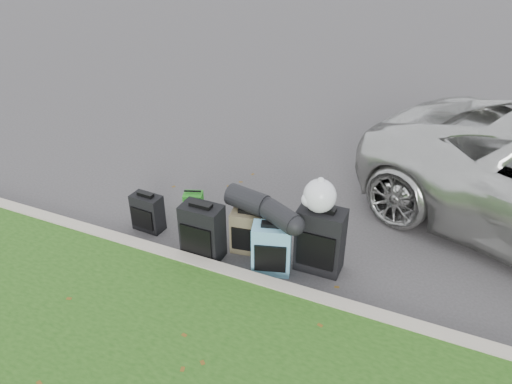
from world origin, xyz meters
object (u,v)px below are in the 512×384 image
at_px(suitcase_large_black_left, 203,232).
at_px(tote_green, 193,203).
at_px(suitcase_large_black_right, 320,240).
at_px(suitcase_olive, 248,231).
at_px(suitcase_teal, 272,249).
at_px(tote_navy, 198,219).
at_px(suitcase_small_black, 148,212).

distance_m(suitcase_large_black_left, tote_green, 1.10).
xyz_separation_m(suitcase_large_black_left, suitcase_large_black_right, (1.44, 0.37, 0.05)).
height_order(suitcase_olive, tote_green, suitcase_olive).
distance_m(suitcase_olive, suitcase_large_black_right, 0.97).
bearing_deg(suitcase_teal, suitcase_olive, 131.93).
height_order(suitcase_teal, tote_green, suitcase_teal).
bearing_deg(tote_navy, suitcase_large_black_left, -41.54).
bearing_deg(suitcase_small_black, suitcase_olive, 7.89).
bearing_deg(tote_green, suitcase_olive, -45.53).
bearing_deg(suitcase_large_black_left, suitcase_large_black_right, 14.33).
bearing_deg(suitcase_large_black_right, suitcase_teal, -150.79).
bearing_deg(tote_navy, suitcase_large_black_right, 7.24).
bearing_deg(suitcase_teal, suitcase_large_black_left, 167.70).
height_order(suitcase_small_black, suitcase_teal, suitcase_teal).
bearing_deg(suitcase_small_black, suitcase_large_black_right, 6.70).
bearing_deg(suitcase_teal, suitcase_large_black_right, 13.24).
relative_size(suitcase_teal, tote_navy, 2.44).
distance_m(suitcase_small_black, tote_navy, 0.70).
bearing_deg(suitcase_small_black, suitcase_large_black_left, -9.30).
distance_m(suitcase_olive, suitcase_teal, 0.52).
distance_m(suitcase_large_black_left, suitcase_large_black_right, 1.48).
distance_m(suitcase_small_black, tote_green, 0.73).
bearing_deg(suitcase_large_black_left, tote_green, 127.08).
xyz_separation_m(suitcase_teal, tote_navy, (-1.31, 0.45, -0.20)).
distance_m(suitcase_teal, tote_green, 1.77).
xyz_separation_m(suitcase_small_black, suitcase_large_black_left, (1.00, -0.22, 0.11)).
relative_size(suitcase_small_black, suitcase_large_black_right, 0.62).
distance_m(suitcase_small_black, suitcase_large_black_left, 1.03).
xyz_separation_m(suitcase_large_black_left, suitcase_olive, (0.47, 0.34, -0.08)).
height_order(suitcase_olive, suitcase_large_black_right, suitcase_large_black_right).
distance_m(suitcase_teal, suitcase_large_black_right, 0.60).
xyz_separation_m(suitcase_small_black, suitcase_large_black_right, (2.44, 0.15, 0.16)).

